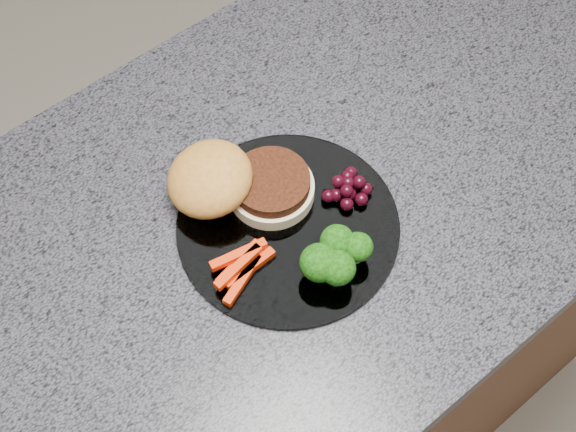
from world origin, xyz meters
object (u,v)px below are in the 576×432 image
at_px(burger, 232,184).
at_px(island_cabinet, 282,350).
at_px(grape_bunch, 348,188).
at_px(plate, 288,226).

bearing_deg(burger, island_cabinet, -28.52).
bearing_deg(island_cabinet, burger, 129.33).
bearing_deg(grape_bunch, island_cabinet, 149.87).
height_order(island_cabinet, grape_bunch, grape_bunch).
distance_m(island_cabinet, burger, 0.50).
height_order(burger, grape_bunch, burger).
xyz_separation_m(plate, burger, (-0.02, 0.07, 0.03)).
relative_size(plate, burger, 1.38).
distance_m(plate, grape_bunch, 0.08).
relative_size(plate, grape_bunch, 4.47).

